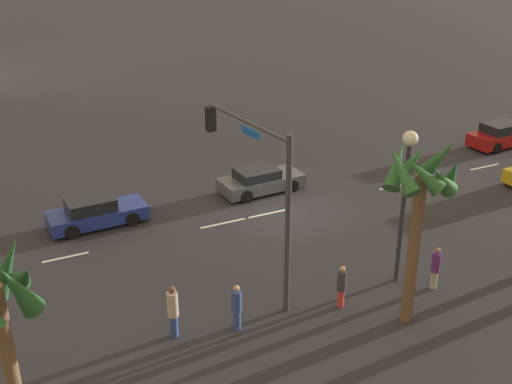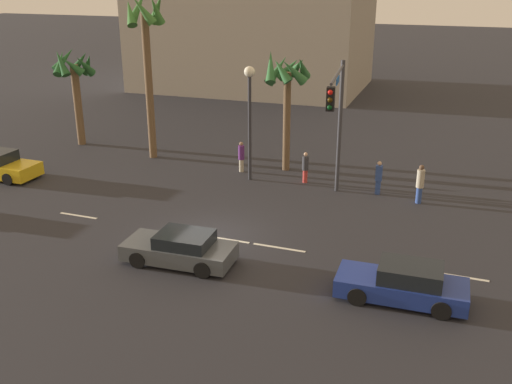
{
  "view_description": "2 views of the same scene",
  "coord_description": "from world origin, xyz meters",
  "px_view_note": "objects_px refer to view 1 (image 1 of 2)",
  "views": [
    {
      "loc": [
        13.18,
        24.0,
        13.08
      ],
      "look_at": [
        1.84,
        0.9,
        1.68
      ],
      "focal_mm": 44.95,
      "sensor_mm": 36.0,
      "label": 1
    },
    {
      "loc": [
        9.54,
        -20.38,
        10.47
      ],
      "look_at": [
        1.78,
        0.83,
        1.95
      ],
      "focal_mm": 41.12,
      "sensor_mm": 36.0,
      "label": 2
    }
  ],
  "objects_px": {
    "pedestrian_1": "(237,306)",
    "pedestrian_3": "(173,310)",
    "pedestrian_2": "(435,267)",
    "palm_tree_1": "(422,187)",
    "car_0": "(502,135)",
    "streetlamp": "(406,179)",
    "car_2": "(96,213)",
    "traffic_signal": "(259,178)",
    "car_1": "(260,180)",
    "pedestrian_0": "(341,286)"
  },
  "relations": [
    {
      "from": "car_0",
      "to": "car_1",
      "type": "distance_m",
      "value": 16.13
    },
    {
      "from": "car_1",
      "to": "car_2",
      "type": "relative_size",
      "value": 0.98
    },
    {
      "from": "car_2",
      "to": "pedestrian_1",
      "type": "height_order",
      "value": "pedestrian_1"
    },
    {
      "from": "palm_tree_1",
      "to": "pedestrian_3",
      "type": "bearing_deg",
      "value": -19.44
    },
    {
      "from": "traffic_signal",
      "to": "pedestrian_3",
      "type": "bearing_deg",
      "value": 20.84
    },
    {
      "from": "pedestrian_2",
      "to": "pedestrian_3",
      "type": "bearing_deg",
      "value": -8.62
    },
    {
      "from": "pedestrian_0",
      "to": "pedestrian_3",
      "type": "distance_m",
      "value": 6.01
    },
    {
      "from": "car_1",
      "to": "pedestrian_2",
      "type": "xyz_separation_m",
      "value": [
        -1.81,
        10.96,
        0.32
      ]
    },
    {
      "from": "pedestrian_0",
      "to": "palm_tree_1",
      "type": "bearing_deg",
      "value": 133.93
    },
    {
      "from": "streetlamp",
      "to": "car_0",
      "type": "bearing_deg",
      "value": -147.69
    },
    {
      "from": "car_0",
      "to": "pedestrian_0",
      "type": "xyz_separation_m",
      "value": [
        18.13,
        10.19,
        0.21
      ]
    },
    {
      "from": "pedestrian_0",
      "to": "car_0",
      "type": "bearing_deg",
      "value": -150.65
    },
    {
      "from": "car_2",
      "to": "streetlamp",
      "type": "relative_size",
      "value": 0.73
    },
    {
      "from": "pedestrian_1",
      "to": "pedestrian_2",
      "type": "height_order",
      "value": "same"
    },
    {
      "from": "pedestrian_0",
      "to": "palm_tree_1",
      "type": "relative_size",
      "value": 0.25
    },
    {
      "from": "car_1",
      "to": "car_2",
      "type": "bearing_deg",
      "value": 0.9
    },
    {
      "from": "car_0",
      "to": "car_2",
      "type": "bearing_deg",
      "value": -0.3
    },
    {
      "from": "car_0",
      "to": "pedestrian_3",
      "type": "bearing_deg",
      "value": 20.97
    },
    {
      "from": "pedestrian_1",
      "to": "palm_tree_1",
      "type": "height_order",
      "value": "palm_tree_1"
    },
    {
      "from": "car_1",
      "to": "traffic_signal",
      "type": "distance_m",
      "value": 9.79
    },
    {
      "from": "car_1",
      "to": "traffic_signal",
      "type": "xyz_separation_m",
      "value": [
        4.08,
        8.01,
        3.88
      ]
    },
    {
      "from": "car_2",
      "to": "palm_tree_1",
      "type": "relative_size",
      "value": 0.66
    },
    {
      "from": "palm_tree_1",
      "to": "car_0",
      "type": "bearing_deg",
      "value": -144.19
    },
    {
      "from": "car_1",
      "to": "streetlamp",
      "type": "relative_size",
      "value": 0.72
    },
    {
      "from": "car_1",
      "to": "pedestrian_3",
      "type": "height_order",
      "value": "pedestrian_3"
    },
    {
      "from": "pedestrian_1",
      "to": "pedestrian_3",
      "type": "xyz_separation_m",
      "value": [
        2.05,
        -0.55,
        0.12
      ]
    },
    {
      "from": "pedestrian_3",
      "to": "car_1",
      "type": "bearing_deg",
      "value": -129.93
    },
    {
      "from": "traffic_signal",
      "to": "pedestrian_1",
      "type": "height_order",
      "value": "traffic_signal"
    },
    {
      "from": "car_0",
      "to": "traffic_signal",
      "type": "height_order",
      "value": "traffic_signal"
    },
    {
      "from": "pedestrian_1",
      "to": "pedestrian_3",
      "type": "bearing_deg",
      "value": -15.06
    },
    {
      "from": "traffic_signal",
      "to": "pedestrian_2",
      "type": "distance_m",
      "value": 7.48
    },
    {
      "from": "pedestrian_1",
      "to": "pedestrian_3",
      "type": "height_order",
      "value": "pedestrian_3"
    },
    {
      "from": "traffic_signal",
      "to": "streetlamp",
      "type": "xyz_separation_m",
      "value": [
        -4.98,
        1.88,
        -0.23
      ]
    },
    {
      "from": "pedestrian_2",
      "to": "palm_tree_1",
      "type": "height_order",
      "value": "palm_tree_1"
    },
    {
      "from": "pedestrian_3",
      "to": "pedestrian_2",
      "type": "bearing_deg",
      "value": 171.38
    },
    {
      "from": "pedestrian_2",
      "to": "traffic_signal",
      "type": "bearing_deg",
      "value": -26.59
    },
    {
      "from": "car_0",
      "to": "pedestrian_3",
      "type": "distance_m",
      "value": 25.77
    },
    {
      "from": "car_0",
      "to": "pedestrian_1",
      "type": "distance_m",
      "value": 24.09
    },
    {
      "from": "pedestrian_0",
      "to": "car_2",
      "type": "bearing_deg",
      "value": -58.55
    },
    {
      "from": "car_0",
      "to": "streetlamp",
      "type": "xyz_separation_m",
      "value": [
        15.22,
        9.63,
        3.57
      ]
    },
    {
      "from": "pedestrian_0",
      "to": "pedestrian_2",
      "type": "height_order",
      "value": "pedestrian_2"
    },
    {
      "from": "pedestrian_0",
      "to": "palm_tree_1",
      "type": "xyz_separation_m",
      "value": [
        -1.64,
        1.7,
        4.15
      ]
    },
    {
      "from": "streetlamp",
      "to": "pedestrian_3",
      "type": "xyz_separation_m",
      "value": [
        8.84,
        -0.41,
        -3.21
      ]
    },
    {
      "from": "palm_tree_1",
      "to": "car_2",
      "type": "bearing_deg",
      "value": -56.52
    },
    {
      "from": "car_0",
      "to": "pedestrian_1",
      "type": "height_order",
      "value": "pedestrian_1"
    },
    {
      "from": "car_0",
      "to": "car_2",
      "type": "relative_size",
      "value": 1.03
    },
    {
      "from": "pedestrian_0",
      "to": "pedestrian_1",
      "type": "bearing_deg",
      "value": -6.19
    },
    {
      "from": "traffic_signal",
      "to": "pedestrian_2",
      "type": "relative_size",
      "value": 3.83
    },
    {
      "from": "pedestrian_3",
      "to": "pedestrian_0",
      "type": "bearing_deg",
      "value": 170.7
    },
    {
      "from": "car_0",
      "to": "pedestrian_2",
      "type": "xyz_separation_m",
      "value": [
        14.32,
        10.7,
        0.25
      ]
    }
  ]
}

